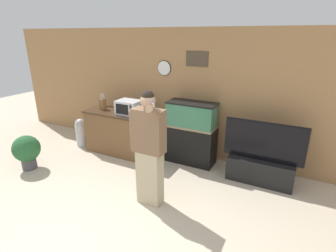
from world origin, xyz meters
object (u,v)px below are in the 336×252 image
aquarium_on_stand (191,133)px  knife_block (103,104)px  person_standing (148,148)px  trash_bin (81,132)px  counter_island (121,133)px  microwave (129,107)px  potted_plant (27,150)px  tv_on_stand (261,165)px

aquarium_on_stand → knife_block: bearing=-172.3°
person_standing → trash_bin: 2.85m
aquarium_on_stand → trash_bin: bearing=-171.0°
counter_island → microwave: size_ratio=3.32×
potted_plant → trash_bin: size_ratio=1.03×
knife_block → tv_on_stand: knife_block is taller
knife_block → trash_bin: (-0.60, -0.14, -0.71)m
microwave → person_standing: bearing=-45.5°
aquarium_on_stand → person_standing: person_standing is taller
counter_island → microwave: (0.25, -0.02, 0.60)m
aquarium_on_stand → trash_bin: aquarium_on_stand is taller
tv_on_stand → trash_bin: 3.96m
counter_island → microwave: 0.65m
potted_plant → aquarium_on_stand: bearing=32.7°
knife_block → potted_plant: bearing=-115.6°
aquarium_on_stand → potted_plant: bearing=-147.3°
aquarium_on_stand → tv_on_stand: aquarium_on_stand is taller
microwave → knife_block: knife_block is taller
microwave → person_standing: (1.23, -1.25, -0.15)m
counter_island → aquarium_on_stand: bearing=10.7°
knife_block → trash_bin: size_ratio=0.53×
tv_on_stand → knife_block: bearing=-178.0°
person_standing → potted_plant: (-2.63, -0.16, -0.53)m
aquarium_on_stand → tv_on_stand: (1.38, -0.15, -0.30)m
microwave → knife_block: size_ratio=1.40×
microwave → person_standing: person_standing is taller
microwave → potted_plant: (-1.41, -1.41, -0.68)m
person_standing → knife_block: bearing=146.5°
counter_island → knife_block: bearing=177.9°
counter_island → potted_plant: bearing=-129.1°
microwave → tv_on_stand: size_ratio=0.36×
person_standing → trash_bin: person_standing is taller
counter_island → tv_on_stand: tv_on_stand is taller
counter_island → tv_on_stand: 2.89m
microwave → potted_plant: size_ratio=0.71×
microwave → tv_on_stand: bearing=3.3°
counter_island → tv_on_stand: bearing=2.6°
aquarium_on_stand → trash_bin: (-2.57, -0.40, -0.29)m
person_standing → trash_bin: bearing=155.7°
counter_island → person_standing: bearing=-40.7°
knife_block → potted_plant: 1.73m
potted_plant → counter_island: bearing=50.9°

